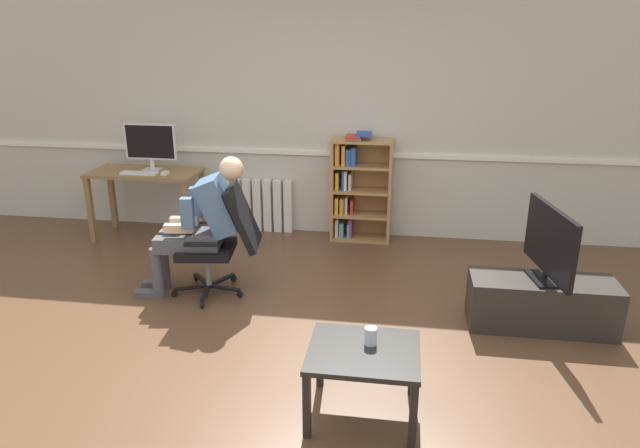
{
  "coord_description": "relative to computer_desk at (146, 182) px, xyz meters",
  "views": [
    {
      "loc": [
        0.8,
        -3.49,
        2.22
      ],
      "look_at": [
        0.15,
        0.85,
        0.7
      ],
      "focal_mm": 31.81,
      "sensor_mm": 36.0,
      "label": 1
    }
  ],
  "objects": [
    {
      "name": "tv_screen",
      "position": [
        3.89,
        -1.47,
        0.06
      ],
      "size": [
        0.25,
        0.82,
        0.58
      ],
      "rotation": [
        0.0,
        0.0,
        1.74
      ],
      "color": "black",
      "rests_on": "tv_stand"
    },
    {
      "name": "keyboard",
      "position": [
        0.0,
        -0.14,
        0.13
      ],
      "size": [
        0.39,
        0.12,
        0.02
      ],
      "primitive_type": "cube",
      "color": "white",
      "rests_on": "computer_desk"
    },
    {
      "name": "person_seated",
      "position": [
        1.09,
        -1.29,
        0.02
      ],
      "size": [
        0.99,
        0.43,
        1.23
      ],
      "rotation": [
        0.0,
        0.0,
        -1.44
      ],
      "color": "#4C4C51",
      "rests_on": "ground_plane"
    },
    {
      "name": "office_chair",
      "position": [
        1.27,
        -1.26,
        -0.11
      ],
      "size": [
        0.78,
        0.63,
        0.98
      ],
      "rotation": [
        0.0,
        0.0,
        -1.44
      ],
      "color": "black",
      "rests_on": "ground_plane"
    },
    {
      "name": "coffee_table",
      "position": [
        2.6,
        -2.75,
        -0.25
      ],
      "size": [
        0.65,
        0.56,
        0.44
      ],
      "color": "black",
      "rests_on": "ground_plane"
    },
    {
      "name": "radiator",
      "position": [
        1.14,
        0.39,
        -0.33
      ],
      "size": [
        0.81,
        0.08,
        0.6
      ],
      "color": "white",
      "rests_on": "ground_plane"
    },
    {
      "name": "back_wall",
      "position": [
        1.97,
        0.5,
        0.71
      ],
      "size": [
        12.0,
        0.13,
        2.7
      ],
      "color": "beige",
      "rests_on": "ground_plane"
    },
    {
      "name": "tv_stand",
      "position": [
        3.88,
        -1.47,
        -0.44
      ],
      "size": [
        1.1,
        0.41,
        0.4
      ],
      "color": "#2D2823",
      "rests_on": "ground_plane"
    },
    {
      "name": "drinking_glass",
      "position": [
        2.63,
        -2.68,
        -0.14
      ],
      "size": [
        0.07,
        0.07,
        0.11
      ],
      "primitive_type": "cylinder",
      "color": "silver",
      "rests_on": "coffee_table"
    },
    {
      "name": "computer_mouse",
      "position": [
        0.28,
        -0.12,
        0.14
      ],
      "size": [
        0.06,
        0.1,
        0.03
      ],
      "primitive_type": "cube",
      "color": "white",
      "rests_on": "computer_desk"
    },
    {
      "name": "imac_monitor",
      "position": [
        0.06,
        0.08,
        0.41
      ],
      "size": [
        0.58,
        0.14,
        0.5
      ],
      "color": "silver",
      "rests_on": "computer_desk"
    },
    {
      "name": "bookshelf",
      "position": [
        2.29,
        0.29,
        -0.06
      ],
      "size": [
        0.65,
        0.29,
        1.19
      ],
      "color": "#AD7F4C",
      "rests_on": "ground_plane"
    },
    {
      "name": "ground_plane",
      "position": [
        1.97,
        -2.15,
        -0.63
      ],
      "size": [
        18.0,
        18.0,
        0.0
      ],
      "primitive_type": "plane",
      "color": "brown"
    },
    {
      "name": "computer_desk",
      "position": [
        0.0,
        0.0,
        0.0
      ],
      "size": [
        1.18,
        0.57,
        0.76
      ],
      "color": "olive",
      "rests_on": "ground_plane"
    }
  ]
}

